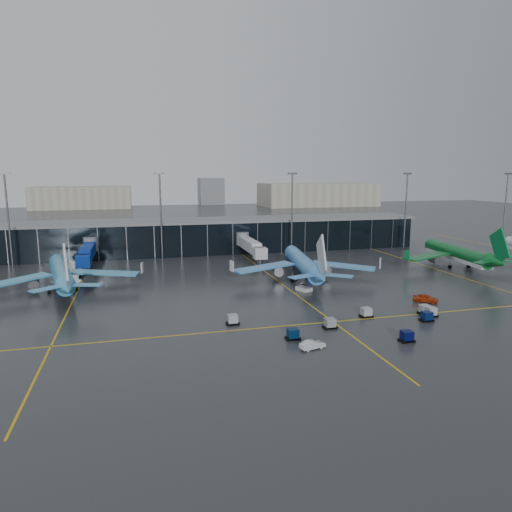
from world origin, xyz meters
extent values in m
plane|color=#282B2D|center=(0.00, 0.00, 0.00)|extent=(600.00, 600.00, 0.00)
cube|color=black|center=(0.00, 62.00, 5.00)|extent=(140.00, 16.00, 10.00)
cube|color=slate|center=(0.00, 62.00, 10.30)|extent=(142.00, 17.00, 0.80)
cylinder|color=#595B60|center=(-35.00, 53.50, 5.20)|extent=(4.00, 4.00, 4.00)
cube|color=navy|center=(-35.00, 40.00, 4.40)|extent=(3.00, 24.00, 3.00)
cylinder|color=#595B60|center=(-35.00, 32.50, 1.30)|extent=(1.00, 1.00, 2.60)
cylinder|color=#595B60|center=(10.00, 53.50, 5.20)|extent=(4.00, 4.00, 4.00)
cube|color=silver|center=(10.00, 40.00, 4.40)|extent=(3.00, 24.00, 3.00)
cylinder|color=#595B60|center=(10.00, 32.50, 1.30)|extent=(1.00, 1.00, 2.60)
cylinder|color=#595B60|center=(-55.00, 50.00, 12.50)|extent=(0.50, 0.50, 25.00)
cube|color=#595B60|center=(-55.00, 50.00, 25.20)|extent=(3.00, 0.40, 0.60)
cylinder|color=#595B60|center=(-15.00, 50.00, 12.50)|extent=(0.50, 0.50, 25.00)
cube|color=#595B60|center=(-15.00, 50.00, 25.20)|extent=(3.00, 0.40, 0.60)
cylinder|color=#595B60|center=(25.00, 50.00, 12.50)|extent=(0.50, 0.50, 25.00)
cube|color=#595B60|center=(25.00, 50.00, 25.20)|extent=(3.00, 0.40, 0.60)
cylinder|color=#595B60|center=(65.00, 50.00, 12.50)|extent=(0.50, 0.50, 25.00)
cube|color=#595B60|center=(65.00, 50.00, 25.20)|extent=(3.00, 0.40, 0.60)
cylinder|color=#595B60|center=(105.00, 50.00, 12.50)|extent=(0.50, 0.50, 25.00)
cube|color=#595B60|center=(105.00, 50.00, 25.20)|extent=(3.00, 0.40, 0.60)
cube|color=#B2AD99|center=(120.00, 260.00, 9.00)|extent=(90.00, 42.00, 18.00)
cube|color=#B2AD99|center=(-60.00, 280.00, 8.00)|extent=(70.00, 38.00, 16.00)
cube|color=#B2AD99|center=(40.00, 300.00, 11.00)|extent=(20.00, 20.00, 22.00)
cube|color=gold|center=(-35.00, 20.00, 0.01)|extent=(0.30, 120.00, 0.02)
cube|color=gold|center=(10.00, 20.00, 0.01)|extent=(0.30, 120.00, 0.02)
cube|color=gold|center=(55.00, 20.00, 0.01)|extent=(0.30, 120.00, 0.02)
cube|color=gold|center=(10.00, -15.00, 0.01)|extent=(220.00, 0.30, 0.02)
cube|color=black|center=(16.80, -14.05, 0.18)|extent=(2.20, 1.50, 0.36)
cube|color=#9C9DA4|center=(16.80, -14.05, 0.95)|extent=(1.60, 1.50, 1.50)
cube|color=black|center=(25.75, -18.86, 0.18)|extent=(2.20, 1.50, 0.36)
cube|color=#051544|center=(25.75, -18.86, 0.95)|extent=(1.60, 1.50, 1.50)
cube|color=black|center=(27.92, -15.12, 0.18)|extent=(2.20, 1.50, 0.36)
cube|color=#999AA2|center=(27.92, -15.12, 0.95)|extent=(1.60, 1.50, 1.50)
cube|color=black|center=(28.11, -16.73, 0.18)|extent=(2.20, 1.50, 0.36)
cube|color=#989AA1|center=(28.11, -16.73, 0.95)|extent=(1.60, 1.50, 1.50)
cube|color=black|center=(0.48, -21.35, 0.18)|extent=(2.20, 1.50, 0.36)
cube|color=#041C3A|center=(0.48, -21.35, 0.95)|extent=(1.60, 1.50, 1.50)
cube|color=black|center=(8.09, -18.01, 0.18)|extent=(2.20, 1.50, 0.36)
cube|color=gray|center=(8.09, -18.01, 0.95)|extent=(1.60, 1.50, 1.50)
cube|color=black|center=(-6.99, -12.01, 0.18)|extent=(2.20, 1.50, 0.36)
cube|color=#9B9DA4|center=(-6.99, -12.01, 0.95)|extent=(1.60, 1.50, 1.50)
cube|color=black|center=(16.84, -26.62, 0.18)|extent=(2.20, 1.50, 0.36)
cube|color=#04093C|center=(16.84, -26.62, 0.95)|extent=(1.60, 1.50, 1.50)
cube|color=silver|center=(12.73, 6.31, 0.40)|extent=(3.24, 3.79, 0.80)
cube|color=silver|center=(12.73, 6.31, 2.30)|extent=(2.54, 3.23, 2.29)
imported|color=#AE300D|center=(32.79, -8.41, 0.80)|extent=(4.85, 4.43, 1.60)
imported|color=silver|center=(1.98, -25.66, 0.65)|extent=(4.17, 2.29, 1.30)
camera|label=1|loc=(-21.98, -84.30, 24.99)|focal=32.00mm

